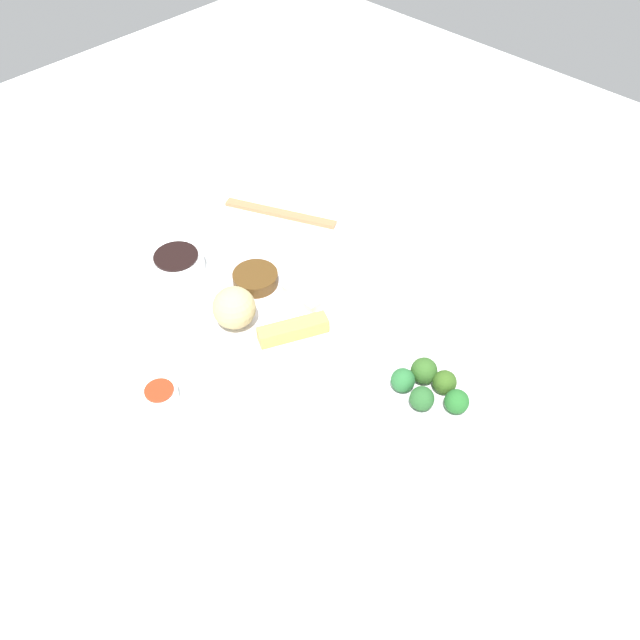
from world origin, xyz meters
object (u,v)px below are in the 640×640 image
(broccoli_plate, at_px, (433,395))
(chopsticks_pair, at_px, (280,213))
(soy_sauce_bowl, at_px, (177,264))
(sauce_ramekin_sweet_and_sour, at_px, (160,395))
(main_plate, at_px, (274,311))

(broccoli_plate, height_order, chopsticks_pair, broccoli_plate)
(soy_sauce_bowl, height_order, sauce_ramekin_sweet_and_sour, soy_sauce_bowl)
(broccoli_plate, xyz_separation_m, sauce_ramekin_sweet_and_sour, (-0.29, 0.30, 0.00))
(broccoli_plate, distance_m, sauce_ramekin_sweet_and_sour, 0.42)
(broccoli_plate, height_order, soy_sauce_bowl, soy_sauce_bowl)
(broccoli_plate, distance_m, soy_sauce_bowl, 0.52)
(broccoli_plate, bearing_deg, chopsticks_pair, 73.07)
(main_plate, bearing_deg, broccoli_plate, -81.39)
(main_plate, xyz_separation_m, soy_sauce_bowl, (-0.05, 0.21, 0.01))
(sauce_ramekin_sweet_and_sour, distance_m, chopsticks_pair, 0.49)
(chopsticks_pair, bearing_deg, broccoli_plate, -106.93)
(broccoli_plate, xyz_separation_m, chopsticks_pair, (0.15, 0.50, -0.00))
(main_plate, bearing_deg, sauce_ramekin_sweet_and_sour, -178.53)
(main_plate, distance_m, sauce_ramekin_sweet_and_sour, 0.25)
(soy_sauce_bowl, bearing_deg, sauce_ramekin_sweet_and_sour, -132.99)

